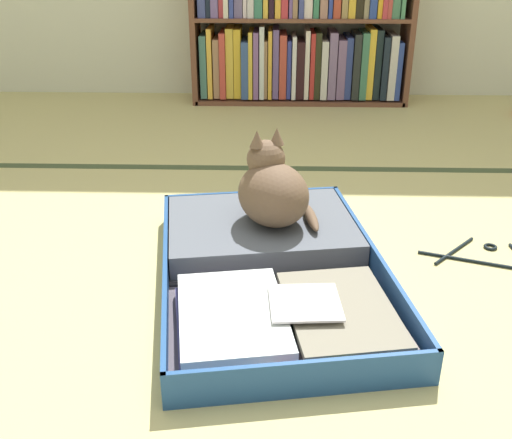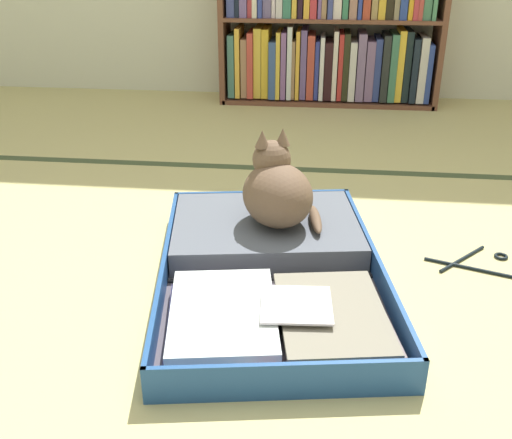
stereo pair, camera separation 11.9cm
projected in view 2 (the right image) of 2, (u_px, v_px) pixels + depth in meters
name	position (u px, v px, depth m)	size (l,w,h in m)	color
ground_plane	(235.00, 330.00, 1.47)	(10.00, 10.00, 0.00)	tan
tatami_border	(273.00, 168.00, 2.48)	(4.80, 0.05, 0.00)	#3E4B2E
bookshelf	(330.00, 23.00, 3.27)	(1.21, 0.28, 0.93)	brown
open_suitcase	(269.00, 263.00, 1.69)	(0.73, 0.99, 0.09)	navy
black_cat	(277.00, 191.00, 1.77)	(0.29, 0.31, 0.28)	brown
clothes_hanger	(499.00, 268.00, 1.74)	(0.39, 0.27, 0.01)	black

